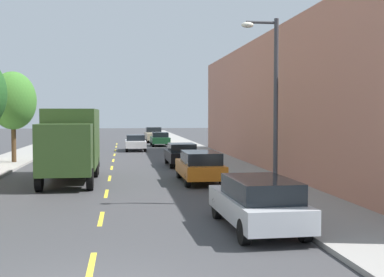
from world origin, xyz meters
name	(u,v)px	position (x,y,z in m)	size (l,w,h in m)	color
ground_plane	(114,157)	(0.00, 30.00, 0.00)	(160.00, 160.00, 0.00)	#38383A
sidewalk_left	(12,159)	(-7.10, 28.00, 0.07)	(3.20, 120.00, 0.14)	gray
sidewalk_right	(209,157)	(7.10, 28.00, 0.07)	(3.20, 120.00, 0.14)	gray
lane_centerline_dashes	(113,164)	(0.00, 24.50, 0.00)	(0.14, 47.20, 0.01)	yellow
apartment_block_opposite	(340,103)	(13.70, 20.00, 3.93)	(10.00, 36.00, 7.86)	#B27560
street_tree_third	(13,101)	(-6.40, 25.20, 4.14)	(2.97, 2.97, 5.92)	#47331E
street_lamp	(272,96)	(5.94, 8.50, 3.93)	(1.35, 0.28, 6.51)	#38383D
delivery_box_truck	(72,141)	(-1.80, 16.24, 1.98)	(2.44, 7.78, 3.53)	#2D471E
parked_sedan_black	(181,154)	(4.37, 22.66, 0.75)	(1.84, 4.52, 1.43)	black
parked_sedan_forest	(160,139)	(4.46, 42.62, 0.75)	(1.81, 4.50, 1.43)	#194C28
parked_wagon_red	(81,134)	(-4.47, 54.81, 0.80)	(1.90, 4.73, 1.50)	#AD1E1E
parked_pickup_champagne	(154,135)	(4.32, 50.01, 0.83)	(2.10, 5.34, 1.73)	tan
parked_wagon_burgundy	(72,139)	(-4.43, 42.68, 0.80)	(1.83, 4.70, 1.50)	maroon
parked_wagon_orange	(200,166)	(4.34, 14.83, 0.80)	(1.86, 4.71, 1.50)	orange
parked_wagon_silver	(258,202)	(4.45, 4.83, 0.80)	(1.94, 4.75, 1.50)	#B2B5BA
moving_white_sedan	(135,142)	(1.80, 36.37, 0.75)	(1.80, 4.50, 1.43)	silver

